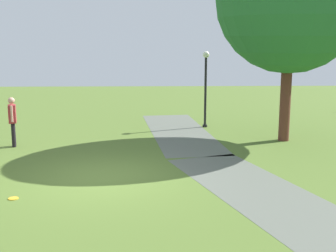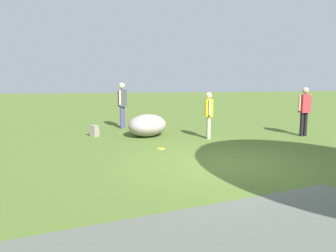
{
  "view_description": "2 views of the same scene",
  "coord_description": "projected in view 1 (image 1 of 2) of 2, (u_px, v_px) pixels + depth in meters",
  "views": [
    {
      "loc": [
        11.43,
        1.42,
        3.65
      ],
      "look_at": [
        0.28,
        1.72,
        1.47
      ],
      "focal_mm": 47.14,
      "sensor_mm": 36.0,
      "label": 1
    },
    {
      "loc": [
        2.44,
        9.25,
        2.58
      ],
      "look_at": [
        1.68,
        1.63,
        1.3
      ],
      "focal_mm": 40.77,
      "sensor_mm": 36.0,
      "label": 2
    }
  ],
  "objects": [
    {
      "name": "ground_plane",
      "position": [
        104.0,
        178.0,
        11.87
      ],
      "size": [
        48.0,
        48.0,
        0.0
      ],
      "primitive_type": "plane",
      "color": "#4F6829"
    },
    {
      "name": "footpath_segment_near",
      "position": [
        179.0,
        132.0,
        17.85
      ],
      "size": [
        8.21,
        3.18,
        0.01
      ],
      "color": "#585D53",
      "rests_on": "ground"
    },
    {
      "name": "footpath_segment_mid",
      "position": [
        272.0,
        199.0,
        10.29
      ],
      "size": [
        8.3,
        4.72,
        0.01
      ],
      "color": "#585D53",
      "rests_on": "ground"
    },
    {
      "name": "lamp_post",
      "position": [
        206.0,
        80.0,
        18.45
      ],
      "size": [
        0.28,
        0.28,
        3.2
      ],
      "color": "black",
      "rests_on": "ground"
    },
    {
      "name": "passerby_on_path",
      "position": [
        12.0,
        118.0,
        15.18
      ],
      "size": [
        0.51,
        0.32,
        1.73
      ],
      "color": "black",
      "rests_on": "ground"
    },
    {
      "name": "frisbee_on_grass",
      "position": [
        13.0,
        198.0,
        10.3
      ],
      "size": [
        0.23,
        0.23,
        0.02
      ],
      "color": "gold",
      "rests_on": "ground"
    }
  ]
}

